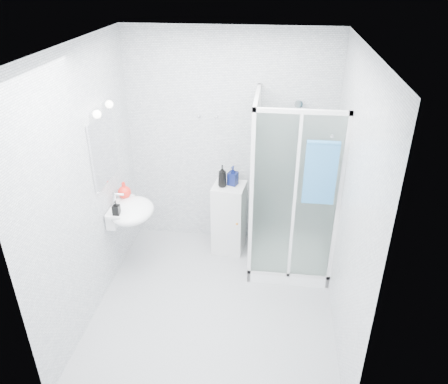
# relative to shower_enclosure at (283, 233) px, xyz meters

# --- Properties ---
(room) EXTENTS (2.40, 2.60, 2.60)m
(room) POSITION_rel_shower_enclosure_xyz_m (-0.67, -0.77, 0.85)
(room) COLOR silver
(room) RESTS_ON ground
(shower_enclosure) EXTENTS (0.90, 0.95, 2.00)m
(shower_enclosure) POSITION_rel_shower_enclosure_xyz_m (0.00, 0.00, 0.00)
(shower_enclosure) COLOR white
(shower_enclosure) RESTS_ON ground
(wall_basin) EXTENTS (0.46, 0.56, 0.35)m
(wall_basin) POSITION_rel_shower_enclosure_xyz_m (-1.66, -0.32, 0.35)
(wall_basin) COLOR white
(wall_basin) RESTS_ON ground
(mirror) EXTENTS (0.02, 0.60, 0.70)m
(mirror) POSITION_rel_shower_enclosure_xyz_m (-1.85, -0.32, 1.05)
(mirror) COLOR white
(mirror) RESTS_ON room
(vanity_lights) EXTENTS (0.10, 0.40, 0.08)m
(vanity_lights) POSITION_rel_shower_enclosure_xyz_m (-1.80, -0.32, 1.47)
(vanity_lights) COLOR silver
(vanity_lights) RESTS_ON room
(wall_hooks) EXTENTS (0.23, 0.06, 0.03)m
(wall_hooks) POSITION_rel_shower_enclosure_xyz_m (-0.92, 0.49, 1.17)
(wall_hooks) COLOR silver
(wall_hooks) RESTS_ON room
(storage_cabinet) EXTENTS (0.40, 0.41, 0.88)m
(storage_cabinet) POSITION_rel_shower_enclosure_xyz_m (-0.64, 0.26, -0.01)
(storage_cabinet) COLOR silver
(storage_cabinet) RESTS_ON ground
(hand_towel) EXTENTS (0.31, 0.04, 0.65)m
(hand_towel) POSITION_rel_shower_enclosure_xyz_m (0.30, -0.40, 0.97)
(hand_towel) COLOR teal
(hand_towel) RESTS_ON shower_enclosure
(shampoo_bottle_a) EXTENTS (0.11, 0.11, 0.26)m
(shampoo_bottle_a) POSITION_rel_shower_enclosure_xyz_m (-0.72, 0.23, 0.56)
(shampoo_bottle_a) COLOR black
(shampoo_bottle_a) RESTS_ON storage_cabinet
(shampoo_bottle_b) EXTENTS (0.13, 0.14, 0.23)m
(shampoo_bottle_b) POSITION_rel_shower_enclosure_xyz_m (-0.60, 0.29, 0.55)
(shampoo_bottle_b) COLOR #0C1549
(shampoo_bottle_b) RESTS_ON storage_cabinet
(soap_dispenser_orange) EXTENTS (0.17, 0.17, 0.19)m
(soap_dispenser_orange) POSITION_rel_shower_enclosure_xyz_m (-1.76, -0.14, 0.51)
(soap_dispenser_orange) COLOR red
(soap_dispenser_orange) RESTS_ON wall_basin
(soap_dispenser_black) EXTENTS (0.07, 0.07, 0.16)m
(soap_dispenser_black) POSITION_rel_shower_enclosure_xyz_m (-1.72, -0.51, 0.49)
(soap_dispenser_black) COLOR black
(soap_dispenser_black) RESTS_ON wall_basin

